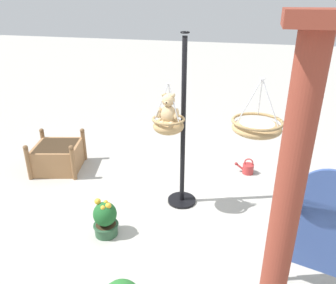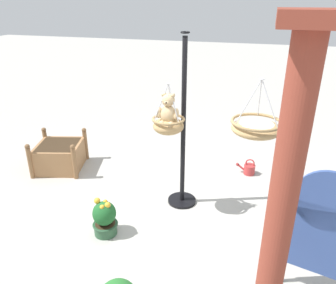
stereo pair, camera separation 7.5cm
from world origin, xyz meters
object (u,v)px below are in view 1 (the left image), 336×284
hanging_basket_left_high (257,127)px  hanging_basket_with_teddy (168,125)px  teddy_bear (168,111)px  greenhouse_pillar_right (283,226)px  display_sign_board (325,224)px  watering_can (248,168)px  display_pole_central (183,155)px  wooden_planter_box (58,156)px  potted_plant_tall_leafy (105,219)px

hanging_basket_left_high → hanging_basket_with_teddy: bearing=-14.2°
teddy_bear → greenhouse_pillar_right: 2.37m
hanging_basket_with_teddy → greenhouse_pillar_right: size_ratio=0.24×
hanging_basket_left_high → display_sign_board: size_ratio=0.46×
hanging_basket_left_high → watering_can: hanging_basket_left_high is taller
display_pole_central → hanging_basket_left_high: bearing=151.7°
greenhouse_pillar_right → wooden_planter_box: (3.74, -2.62, -1.15)m
display_pole_central → watering_can: 1.70m
display_pole_central → display_sign_board: 2.20m
display_sign_board → watering_can: size_ratio=4.30×
potted_plant_tall_leafy → hanging_basket_with_teddy: bearing=-130.0°
wooden_planter_box → watering_can: 3.52m
display_sign_board → potted_plant_tall_leafy: bearing=-5.8°
hanging_basket_left_high → potted_plant_tall_leafy: hanging_basket_left_high is taller
display_pole_central → hanging_basket_with_teddy: size_ratio=3.64×
hanging_basket_with_teddy → watering_can: 2.23m
watering_can → teddy_bear: bearing=53.5°
hanging_basket_with_teddy → display_sign_board: size_ratio=0.47×
greenhouse_pillar_right → potted_plant_tall_leafy: size_ratio=5.43×
display_pole_central → greenhouse_pillar_right: greenhouse_pillar_right is taller
teddy_bear → greenhouse_pillar_right: size_ratio=0.15×
hanging_basket_left_high → potted_plant_tall_leafy: 2.31m
display_pole_central → wooden_planter_box: (2.48, -0.45, -0.55)m
hanging_basket_left_high → watering_can: size_ratio=1.96×
display_sign_board → watering_can: (0.82, -2.52, -0.79)m
potted_plant_tall_leafy → watering_can: potted_plant_tall_leafy is taller
display_pole_central → wooden_planter_box: display_pole_central is taller
hanging_basket_with_teddy → greenhouse_pillar_right: bearing=126.5°
wooden_planter_box → watering_can: (-3.43, -0.77, -0.16)m
teddy_bear → watering_can: size_ratio=1.28×
potted_plant_tall_leafy → display_sign_board: display_sign_board is taller
greenhouse_pillar_right → display_sign_board: 1.13m
greenhouse_pillar_right → wooden_planter_box: size_ratio=2.78×
hanging_basket_with_teddy → potted_plant_tall_leafy: size_ratio=1.31×
greenhouse_pillar_right → potted_plant_tall_leafy: (2.08, -1.13, -1.17)m
hanging_basket_with_teddy → greenhouse_pillar_right: greenhouse_pillar_right is taller
hanging_basket_with_teddy → hanging_basket_left_high: (-1.16, 0.30, 0.20)m
greenhouse_pillar_right → teddy_bear: bearing=-53.2°
potted_plant_tall_leafy → watering_can: size_ratio=1.54×
teddy_bear → wooden_planter_box: (2.33, -0.72, -1.31)m
display_pole_central → watering_can: bearing=-128.0°
greenhouse_pillar_right → watering_can: (0.32, -3.38, -1.31)m
display_pole_central → hanging_basket_with_teddy: bearing=59.0°
teddy_bear → potted_plant_tall_leafy: teddy_bear is taller
greenhouse_pillar_right → potted_plant_tall_leafy: greenhouse_pillar_right is taller
display_sign_board → wooden_planter_box: bearing=-22.4°
display_pole_central → display_sign_board: (-1.77, 1.30, 0.07)m
watering_can → display_pole_central: bearing=52.0°
wooden_planter_box → teddy_bear: bearing=162.8°
hanging_basket_with_teddy → display_pole_central: bearing=-121.0°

